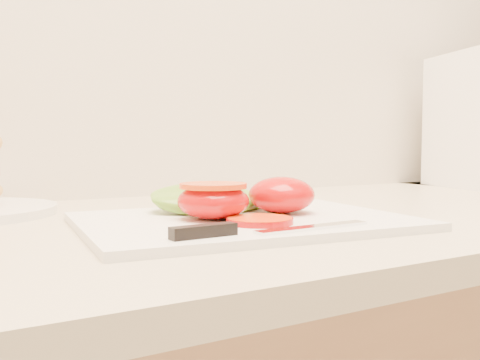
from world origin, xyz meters
TOP-DOWN VIEW (x-y plane):
  - cutting_board at (-0.52, 1.60)m, footprint 0.42×0.32m
  - tomato_half_dome at (-0.46, 1.61)m, footprint 0.09×0.09m
  - tomato_half_cut at (-0.56, 1.61)m, footprint 0.09×0.09m
  - tomato_slice_0 at (-0.53, 1.55)m, footprint 0.07×0.07m
  - lettuce_leaf_0 at (-0.53, 1.68)m, footprint 0.17×0.11m
  - lettuce_leaf_1 at (-0.48, 1.68)m, footprint 0.12×0.11m
  - knife at (-0.58, 1.50)m, footprint 0.23×0.03m

SIDE VIEW (x-z plane):
  - cutting_board at x=-0.52m, z-range 0.93..0.94m
  - tomato_slice_0 at x=-0.53m, z-range 0.94..0.95m
  - knife at x=-0.58m, z-range 0.94..0.95m
  - lettuce_leaf_1 at x=-0.48m, z-range 0.94..0.96m
  - lettuce_leaf_0 at x=-0.53m, z-range 0.94..0.97m
  - tomato_half_cut at x=-0.56m, z-range 0.94..0.98m
  - tomato_half_dome at x=-0.46m, z-range 0.94..0.99m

